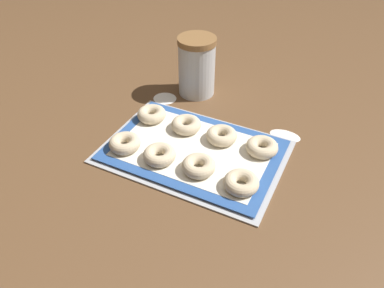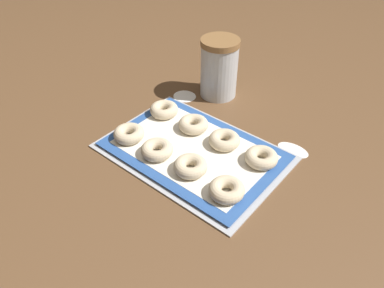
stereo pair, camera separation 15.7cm
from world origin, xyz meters
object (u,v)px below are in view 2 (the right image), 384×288
bagel_front_mid_right (191,166)px  bagel_front_far_right (227,190)px  bagel_back_far_left (164,110)px  bagel_back_mid_right (224,140)px  bagel_back_far_right (261,158)px  baking_tray (192,151)px  bagel_front_far_left (129,134)px  bagel_front_mid_left (157,150)px  bagel_back_mid_left (193,124)px  flour_canister (219,68)px

bagel_front_mid_right → bagel_front_far_right: same height
bagel_front_mid_right → bagel_back_far_left: (-0.20, 0.12, 0.00)m
bagel_front_mid_right → bagel_back_mid_right: (0.00, 0.12, 0.00)m
bagel_front_mid_right → bagel_front_far_right: size_ratio=1.00×
bagel_back_far_left → bagel_back_far_right: bearing=-0.1°
baking_tray → bagel_back_far_left: size_ratio=5.59×
baking_tray → bagel_back_far_right: (0.15, 0.06, 0.02)m
bagel_front_far_left → bagel_front_mid_left: 0.09m
baking_tray → bagel_front_far_left: bearing=-154.7°
baking_tray → bagel_front_far_left: bagel_front_far_left is taller
bagel_front_mid_left → bagel_back_far_right: same height
bagel_front_far_left → bagel_front_mid_right: size_ratio=1.00×
baking_tray → bagel_back_mid_left: bagel_back_mid_left is taller
baking_tray → bagel_front_mid_right: size_ratio=5.59×
bagel_front_far_left → bagel_front_far_right: same height
bagel_front_mid_right → bagel_front_far_left: bearing=-178.1°
bagel_front_far_right → bagel_front_mid_left: bearing=179.7°
bagel_front_far_right → flour_canister: bearing=129.0°
bagel_front_mid_right → bagel_back_far_right: 0.16m
bagel_front_far_left → baking_tray: bearing=25.3°
bagel_front_mid_left → flour_canister: (-0.06, 0.32, 0.06)m
bagel_front_far_left → flour_canister: size_ratio=0.45×
bagel_front_mid_right → flour_canister: bearing=116.7°
bagel_back_mid_left → bagel_front_mid_right: bearing=-52.7°
bagel_front_far_left → flour_canister: 0.32m
bagel_front_far_right → bagel_back_mid_left: (-0.20, 0.13, 0.00)m
bagel_front_mid_right → flour_canister: size_ratio=0.45×
bagel_back_far_right → flour_canister: bearing=144.2°
bagel_back_far_right → bagel_back_mid_right: bearing=-179.1°
bagel_back_far_left → bagel_back_mid_left: bearing=-0.5°
baking_tray → bagel_front_mid_right: bagel_front_mid_right is taller
bagel_front_mid_left → bagel_front_far_left: bearing=180.0°
bagel_front_mid_left → bagel_back_far_right: (0.20, 0.13, 0.00)m
bagel_back_mid_left → bagel_back_mid_right: (0.10, -0.00, 0.00)m
bagel_front_far_right → flour_canister: 0.41m
baking_tray → bagel_front_mid_left: size_ratio=5.59×
bagel_back_mid_right → baking_tray: bearing=-129.2°
bagel_front_far_right → bagel_back_mid_right: same height
bagel_front_far_left → bagel_back_far_right: size_ratio=1.00×
bagel_front_mid_right → bagel_back_far_right: bearing=50.0°
bagel_back_far_right → bagel_front_mid_right: bearing=-130.0°
bagel_front_far_right → flour_canister: (-0.26, 0.32, 0.06)m
bagel_front_far_left → bagel_back_mid_right: bearing=33.7°
bagel_back_mid_right → flour_canister: (-0.16, 0.19, 0.06)m
bagel_front_far_left → bagel_front_far_right: 0.29m
bagel_back_mid_right → bagel_back_far_right: size_ratio=1.00×
bagel_back_mid_right → bagel_back_far_right: same height
bagel_front_far_left → bagel_front_mid_right: same height
flour_canister → bagel_back_mid_right: bearing=-49.9°
bagel_back_far_right → flour_canister: size_ratio=0.45×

